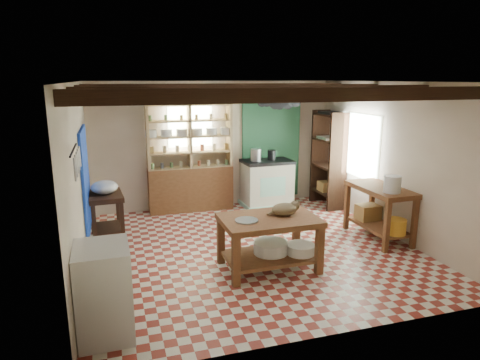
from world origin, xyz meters
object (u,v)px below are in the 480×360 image
object	(u,v)px
stove	(267,183)
right_counter	(379,213)
work_table	(269,243)
cat	(284,209)
white_cabinet	(104,291)
prep_table	(107,216)

from	to	relation	value
stove	right_counter	distance (m)	2.60
work_table	cat	world-z (taller)	cat
stove	white_cabinet	xyz separation A→B (m)	(-3.26, -3.94, 0.00)
work_table	cat	bearing A→B (deg)	11.31
work_table	prep_table	bearing A→B (deg)	138.90
prep_table	white_cabinet	xyz separation A→B (m)	(-0.02, -2.90, 0.10)
prep_table	cat	distance (m)	3.08
stove	white_cabinet	world-z (taller)	white_cabinet
stove	right_counter	xyz separation A→B (m)	(1.14, -2.34, -0.04)
right_counter	cat	distance (m)	2.04
prep_table	white_cabinet	world-z (taller)	white_cabinet
work_table	prep_table	xyz separation A→B (m)	(-2.19, 1.87, 0.02)
cat	prep_table	bearing A→B (deg)	132.71
work_table	cat	size ratio (longest dim) A/B	3.61
prep_table	stove	bearing A→B (deg)	13.54
prep_table	right_counter	size ratio (longest dim) A/B	0.63
stove	prep_table	size ratio (longest dim) A/B	1.28
white_cabinet	cat	size ratio (longest dim) A/B	2.67
work_table	right_counter	size ratio (longest dim) A/B	1.07
white_cabinet	cat	world-z (taller)	white_cabinet
prep_table	work_table	bearing A→B (deg)	-44.73
work_table	right_counter	distance (m)	2.26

